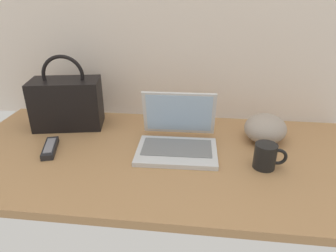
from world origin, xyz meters
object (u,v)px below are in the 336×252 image
(laptop, at_px, (177,138))
(coffee_mug, at_px, (266,156))
(handbag, at_px, (67,102))
(remote_control_near, at_px, (50,148))
(cushion, at_px, (265,128))

(laptop, bearing_deg, coffee_mug, -17.96)
(handbag, bearing_deg, remote_control_near, -85.73)
(remote_control_near, relative_size, handbag, 0.50)
(coffee_mug, bearing_deg, cushion, 81.57)
(coffee_mug, distance_m, remote_control_near, 0.82)
(coffee_mug, bearing_deg, laptop, 162.04)
(laptop, relative_size, coffee_mug, 2.72)
(laptop, bearing_deg, remote_control_near, -170.66)
(coffee_mug, height_order, handbag, handbag)
(coffee_mug, xyz_separation_m, handbag, (-0.84, 0.26, 0.07))
(handbag, distance_m, cushion, 0.88)
(remote_control_near, height_order, handbag, handbag)
(coffee_mug, distance_m, cushion, 0.22)
(handbag, bearing_deg, laptop, -16.55)
(laptop, relative_size, cushion, 1.58)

